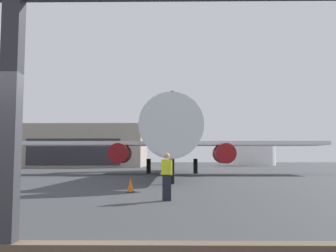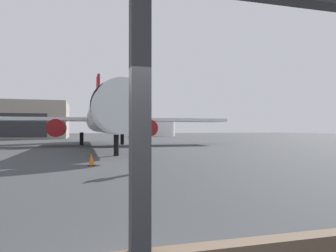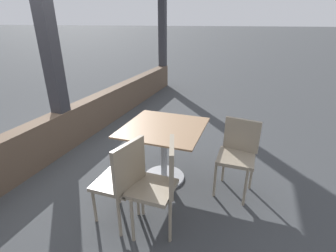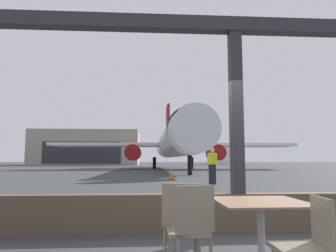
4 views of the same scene
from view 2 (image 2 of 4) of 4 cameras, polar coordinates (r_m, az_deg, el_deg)
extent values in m
plane|color=#383A3D|center=(43.15, -14.76, -3.09)|extent=(220.00, 220.00, 0.00)
cube|color=#2D2D33|center=(3.17, -5.22, -4.01)|extent=(0.20, 0.20, 3.38)
cylinder|color=silver|center=(35.86, -11.81, 1.69)|extent=(3.61, 29.24, 3.61)
cone|color=silver|center=(20.02, -8.86, 3.51)|extent=(3.43, 2.60, 3.43)
cylinder|color=black|center=(21.92, -9.44, 3.54)|extent=(3.68, 0.90, 3.68)
cube|color=silver|center=(37.44, -24.18, 1.18)|extent=(14.11, 4.20, 0.36)
cube|color=silver|center=(38.41, 0.00, 1.08)|extent=(14.11, 4.20, 0.36)
cylinder|color=maroon|center=(35.69, -19.84, -0.36)|extent=(1.90, 3.20, 1.90)
cylinder|color=maroon|center=(36.34, -3.90, -0.40)|extent=(1.90, 3.20, 1.90)
cube|color=maroon|center=(49.26, -12.79, 5.98)|extent=(0.36, 4.40, 5.20)
cylinder|color=black|center=(22.19, -9.53, -3.51)|extent=(0.36, 0.36, 1.51)
cylinder|color=black|center=(38.01, -15.65, -2.28)|extent=(0.44, 0.44, 1.51)
cylinder|color=black|center=(38.30, -8.44, -2.29)|extent=(0.44, 0.44, 1.51)
cube|color=black|center=(13.18, -5.98, -6.72)|extent=(0.32, 0.20, 0.95)
cube|color=yellow|center=(13.12, -5.98, -3.46)|extent=(0.40, 0.22, 0.55)
sphere|color=tan|center=(13.11, -5.98, -1.69)|extent=(0.22, 0.22, 0.22)
cylinder|color=yellow|center=(13.28, -6.76, -3.53)|extent=(0.09, 0.09, 0.52)
cylinder|color=yellow|center=(12.96, -5.18, -3.61)|extent=(0.09, 0.09, 0.52)
cone|color=orange|center=(16.53, -13.96, -5.98)|extent=(0.32, 0.32, 0.65)
cube|color=black|center=(16.56, -13.96, -7.05)|extent=(0.36, 0.36, 0.03)
cube|color=#9E9384|center=(72.89, -27.02, 0.95)|extent=(22.92, 16.07, 7.57)
cube|color=#2D2D33|center=(64.97, -28.45, 0.14)|extent=(16.05, 0.10, 4.54)
cylinder|color=white|center=(83.90, -1.74, -0.37)|extent=(8.90, 8.90, 4.47)
camera|label=1|loc=(2.66, 99.68, -7.28)|focal=40.75mm
camera|label=3|loc=(2.28, -95.88, 0.35)|focal=26.38mm
camera|label=4|loc=(2.33, -171.01, -17.03)|focal=33.33mm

